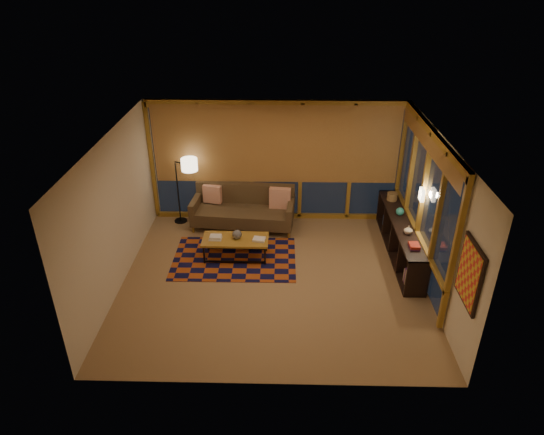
{
  "coord_description": "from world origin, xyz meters",
  "views": [
    {
      "loc": [
        0.16,
        -7.35,
        5.24
      ],
      "look_at": [
        -0.03,
        0.14,
        1.22
      ],
      "focal_mm": 32.0,
      "sensor_mm": 36.0,
      "label": 1
    }
  ],
  "objects_px": {
    "sofa": "(243,209)",
    "bookshelf": "(400,238)",
    "coffee_table": "(236,248)",
    "floor_lamp": "(178,189)"
  },
  "relations": [
    {
      "from": "coffee_table",
      "to": "floor_lamp",
      "type": "bearing_deg",
      "value": 133.91
    },
    {
      "from": "coffee_table",
      "to": "floor_lamp",
      "type": "relative_size",
      "value": 0.81
    },
    {
      "from": "sofa",
      "to": "coffee_table",
      "type": "bearing_deg",
      "value": -87.15
    },
    {
      "from": "floor_lamp",
      "to": "bookshelf",
      "type": "relative_size",
      "value": 0.54
    },
    {
      "from": "floor_lamp",
      "to": "bookshelf",
      "type": "height_order",
      "value": "floor_lamp"
    },
    {
      "from": "coffee_table",
      "to": "floor_lamp",
      "type": "xyz_separation_m",
      "value": [
        -1.38,
        1.47,
        0.57
      ]
    },
    {
      "from": "sofa",
      "to": "floor_lamp",
      "type": "bearing_deg",
      "value": 176.1
    },
    {
      "from": "sofa",
      "to": "bookshelf",
      "type": "distance_m",
      "value": 3.35
    },
    {
      "from": "floor_lamp",
      "to": "bookshelf",
      "type": "xyz_separation_m",
      "value": [
        4.63,
        -1.25,
        -0.43
      ]
    },
    {
      "from": "coffee_table",
      "to": "bookshelf",
      "type": "bearing_deg",
      "value": 4.51
    }
  ]
}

